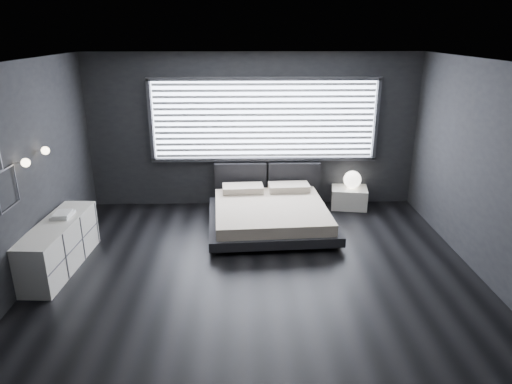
{
  "coord_description": "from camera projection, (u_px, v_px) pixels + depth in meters",
  "views": [
    {
      "loc": [
        -0.17,
        -5.46,
        3.16
      ],
      "look_at": [
        0.0,
        0.85,
        0.9
      ],
      "focal_mm": 32.0,
      "sensor_mm": 36.0,
      "label": 1
    }
  ],
  "objects": [
    {
      "name": "room",
      "position": [
        258.0,
        177.0,
        5.74
      ],
      "size": [
        6.04,
        6.0,
        2.8
      ],
      "color": "black",
      "rests_on": "ground"
    },
    {
      "name": "window",
      "position": [
        264.0,
        120.0,
        8.21
      ],
      "size": [
        4.14,
        0.09,
        1.52
      ],
      "color": "white",
      "rests_on": "ground"
    },
    {
      "name": "headboard",
      "position": [
        267.0,
        176.0,
        8.51
      ],
      "size": [
        1.96,
        0.16,
        0.52
      ],
      "color": "black",
      "rests_on": "ground"
    },
    {
      "name": "sconce_near",
      "position": [
        25.0,
        163.0,
        5.64
      ],
      "size": [
        0.18,
        0.11,
        0.11
      ],
      "color": "silver",
      "rests_on": "ground"
    },
    {
      "name": "sconce_far",
      "position": [
        45.0,
        151.0,
        6.21
      ],
      "size": [
        0.18,
        0.11,
        0.11
      ],
      "color": "silver",
      "rests_on": "ground"
    },
    {
      "name": "wall_art_lower",
      "position": [
        7.0,
        189.0,
        5.39
      ],
      "size": [
        0.01,
        0.48,
        0.48
      ],
      "color": "#47474C",
      "rests_on": "ground"
    },
    {
      "name": "bed",
      "position": [
        270.0,
        214.0,
        7.63
      ],
      "size": [
        2.15,
        2.06,
        0.53
      ],
      "color": "black",
      "rests_on": "ground"
    },
    {
      "name": "nightstand",
      "position": [
        349.0,
        197.0,
        8.55
      ],
      "size": [
        0.73,
        0.64,
        0.38
      ],
      "primitive_type": "cube",
      "rotation": [
        0.0,
        0.0,
        -0.17
      ],
      "color": "silver",
      "rests_on": "ground"
    },
    {
      "name": "orb_lamp",
      "position": [
        352.0,
        180.0,
        8.42
      ],
      "size": [
        0.32,
        0.32,
        0.32
      ],
      "primitive_type": "sphere",
      "color": "white",
      "rests_on": "nightstand"
    },
    {
      "name": "dresser",
      "position": [
        59.0,
        245.0,
        6.31
      ],
      "size": [
        0.58,
        1.71,
        0.68
      ],
      "color": "silver",
      "rests_on": "ground"
    },
    {
      "name": "book_stack",
      "position": [
        63.0,
        214.0,
        6.4
      ],
      "size": [
        0.26,
        0.34,
        0.07
      ],
      "color": "silver",
      "rests_on": "dresser"
    }
  ]
}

